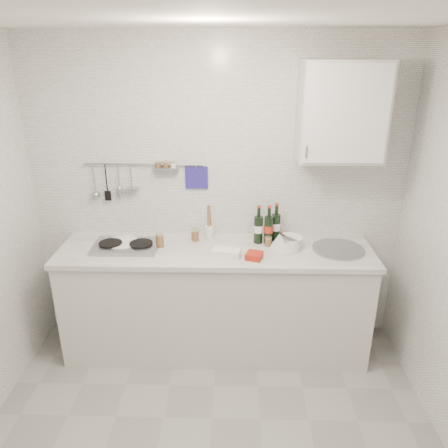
{
  "coord_description": "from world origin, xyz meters",
  "views": [
    {
      "loc": [
        0.14,
        -1.97,
        2.36
      ],
      "look_at": [
        0.07,
        0.9,
        1.21
      ],
      "focal_mm": 35.0,
      "sensor_mm": 36.0,
      "label": 1
    }
  ],
  "objects_px": {
    "plate_stack_hob": "(121,244)",
    "wine_bottles": "(268,224)",
    "wall_cabinet": "(342,112)",
    "plate_stack_sink": "(287,243)",
    "utensil_crock": "(209,231)"
  },
  "relations": [
    {
      "from": "plate_stack_sink",
      "to": "wine_bottles",
      "type": "relative_size",
      "value": 0.8
    },
    {
      "from": "plate_stack_sink",
      "to": "utensil_crock",
      "type": "relative_size",
      "value": 0.85
    },
    {
      "from": "plate_stack_sink",
      "to": "utensil_crock",
      "type": "distance_m",
      "value": 0.64
    },
    {
      "from": "wall_cabinet",
      "to": "wine_bottles",
      "type": "xyz_separation_m",
      "value": [
        -0.49,
        0.02,
        -0.87
      ]
    },
    {
      "from": "wall_cabinet",
      "to": "plate_stack_sink",
      "type": "distance_m",
      "value": 1.05
    },
    {
      "from": "plate_stack_hob",
      "to": "plate_stack_sink",
      "type": "relative_size",
      "value": 1.11
    },
    {
      "from": "plate_stack_hob",
      "to": "wine_bottles",
      "type": "bearing_deg",
      "value": 5.4
    },
    {
      "from": "plate_stack_sink",
      "to": "utensil_crock",
      "type": "xyz_separation_m",
      "value": [
        -0.62,
        0.18,
        0.02
      ]
    },
    {
      "from": "wall_cabinet",
      "to": "utensil_crock",
      "type": "distance_m",
      "value": 1.36
    },
    {
      "from": "wall_cabinet",
      "to": "utensil_crock",
      "type": "height_order",
      "value": "wall_cabinet"
    },
    {
      "from": "utensil_crock",
      "to": "plate_stack_hob",
      "type": "bearing_deg",
      "value": -166.31
    },
    {
      "from": "plate_stack_sink",
      "to": "wine_bottles",
      "type": "bearing_deg",
      "value": 140.25
    },
    {
      "from": "plate_stack_sink",
      "to": "utensil_crock",
      "type": "height_order",
      "value": "utensil_crock"
    },
    {
      "from": "wall_cabinet",
      "to": "wine_bottles",
      "type": "distance_m",
      "value": 1.0
    },
    {
      "from": "wall_cabinet",
      "to": "plate_stack_hob",
      "type": "relative_size",
      "value": 2.55
    }
  ]
}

